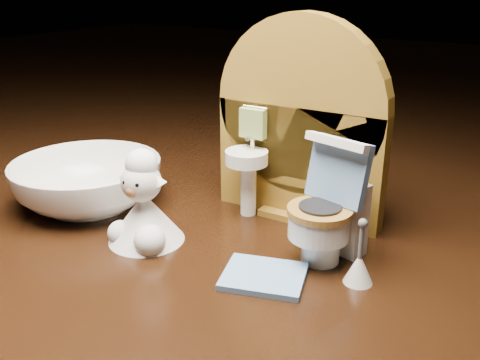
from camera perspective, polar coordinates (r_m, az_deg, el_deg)
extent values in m
cube|color=#361C0C|center=(0.39, 1.52, -13.82)|extent=(2.50, 2.50, 0.10)
cube|color=olive|center=(0.40, 6.31, 1.90)|extent=(0.13, 0.02, 0.09)
cylinder|color=olive|center=(0.39, 6.56, 7.90)|extent=(0.13, 0.02, 0.13)
cube|color=olive|center=(0.42, 6.08, -3.37)|extent=(0.05, 0.04, 0.01)
cylinder|color=white|center=(0.41, 0.90, -0.79)|extent=(0.01, 0.01, 0.04)
cylinder|color=white|center=(0.40, 0.70, 2.43)|extent=(0.03, 0.03, 0.01)
cylinder|color=silver|center=(0.40, 1.37, 4.14)|extent=(0.00, 0.00, 0.01)
cube|color=#8EA856|center=(0.40, 1.39, 6.07)|extent=(0.02, 0.01, 0.02)
cube|color=olive|center=(0.38, 10.66, 1.79)|extent=(0.02, 0.01, 0.02)
cylinder|color=beige|center=(0.37, 10.26, 0.66)|extent=(0.02, 0.02, 0.02)
cylinder|color=white|center=(0.35, 8.58, -7.17)|extent=(0.02, 0.02, 0.02)
cylinder|color=white|center=(0.34, 8.43, -4.76)|extent=(0.04, 0.04, 0.02)
cylinder|color=olive|center=(0.34, 8.52, -3.27)|extent=(0.04, 0.04, 0.00)
cube|color=white|center=(0.36, 10.81, -3.81)|extent=(0.04, 0.02, 0.05)
cube|color=#6690C6|center=(0.34, 10.45, 0.96)|extent=(0.04, 0.02, 0.04)
cube|color=white|center=(0.33, 10.26, 4.03)|extent=(0.04, 0.02, 0.01)
cylinder|color=#A4AD2F|center=(0.34, 12.42, 0.40)|extent=(0.01, 0.01, 0.01)
cube|color=#6690C6|center=(0.33, 2.56, -10.22)|extent=(0.06, 0.05, 0.00)
cone|color=white|center=(0.33, 12.56, -9.16)|extent=(0.02, 0.02, 0.02)
cylinder|color=#59595B|center=(0.32, 12.81, -6.43)|extent=(0.00, 0.00, 0.02)
sphere|color=#59595B|center=(0.32, 12.98, -4.52)|extent=(0.01, 0.01, 0.01)
cone|color=white|center=(0.38, -10.07, -3.88)|extent=(0.05, 0.05, 0.04)
sphere|color=white|center=(0.36, -9.63, -6.37)|extent=(0.02, 0.02, 0.02)
sphere|color=white|center=(0.38, -12.64, -5.53)|extent=(0.02, 0.02, 0.02)
sphere|color=white|center=(0.36, -10.49, -0.20)|extent=(0.03, 0.03, 0.03)
sphere|color=#C37E4D|center=(0.36, -11.35, -1.11)|extent=(0.01, 0.01, 0.01)
sphere|color=white|center=(0.36, -10.45, 1.59)|extent=(0.02, 0.02, 0.02)
cone|color=white|center=(0.37, -11.94, 0.70)|extent=(0.01, 0.01, 0.01)
cone|color=white|center=(0.36, -8.74, 0.11)|extent=(0.01, 0.01, 0.01)
sphere|color=black|center=(0.36, -12.17, -0.27)|extent=(0.00, 0.00, 0.00)
sphere|color=black|center=(0.35, -10.90, -0.52)|extent=(0.00, 0.00, 0.00)
imported|color=white|center=(0.44, -15.95, -0.35)|extent=(0.13, 0.13, 0.04)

